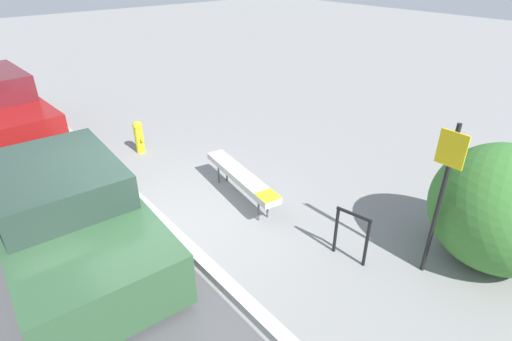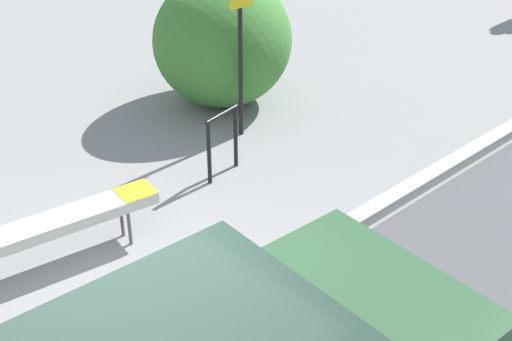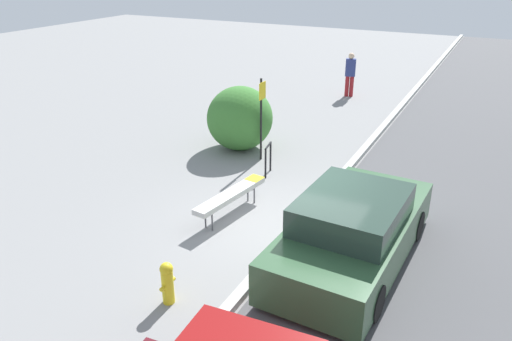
{
  "view_description": "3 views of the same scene",
  "coord_description": "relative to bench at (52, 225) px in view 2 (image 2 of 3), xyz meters",
  "views": [
    {
      "loc": [
        5.21,
        -2.29,
        4.09
      ],
      "look_at": [
        0.74,
        1.41,
        0.93
      ],
      "focal_mm": 28.0,
      "sensor_mm": 36.0,
      "label": 1
    },
    {
      "loc": [
        -2.24,
        -3.89,
        4.42
      ],
      "look_at": [
        1.78,
        0.46,
        0.91
      ],
      "focal_mm": 50.0,
      "sensor_mm": 36.0,
      "label": 2
    },
    {
      "loc": [
        -8.33,
        -3.34,
        5.32
      ],
      "look_at": [
        0.37,
        1.08,
        1.07
      ],
      "focal_mm": 35.0,
      "sensor_mm": 36.0,
      "label": 3
    }
  ],
  "objects": [
    {
      "name": "shrub_hedge",
      "position": [
        3.7,
        1.79,
        0.45
      ],
      "size": [
        1.97,
        1.9,
        1.86
      ],
      "color": "#3D7A33",
      "rests_on": "ground_plane"
    },
    {
      "name": "bike_rack",
      "position": [
        2.35,
        0.23,
        0.02
      ],
      "size": [
        0.55,
        0.15,
        0.83
      ],
      "rotation": [
        0.0,
        0.0,
        0.19
      ],
      "color": "black",
      "rests_on": "ground_plane"
    },
    {
      "name": "bench",
      "position": [
        0.0,
        0.0,
        0.0
      ],
      "size": [
        2.2,
        0.64,
        0.56
      ],
      "rotation": [
        0.0,
        0.0,
        -0.14
      ],
      "color": "#515156",
      "rests_on": "ground_plane"
    },
    {
      "name": "sign_post",
      "position": [
        3.21,
        0.85,
        0.9
      ],
      "size": [
        0.36,
        0.08,
        2.3
      ],
      "color": "black",
      "rests_on": "ground_plane"
    }
  ]
}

